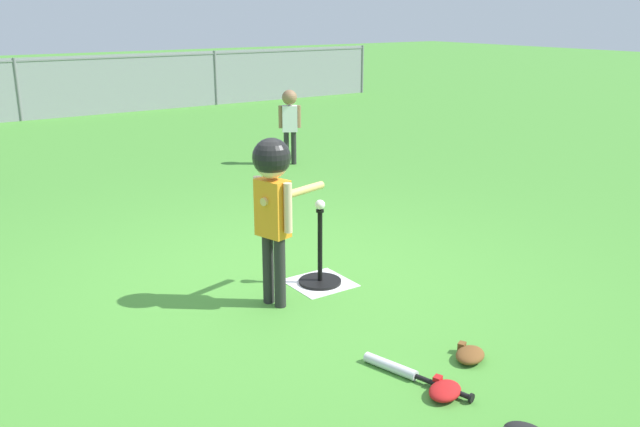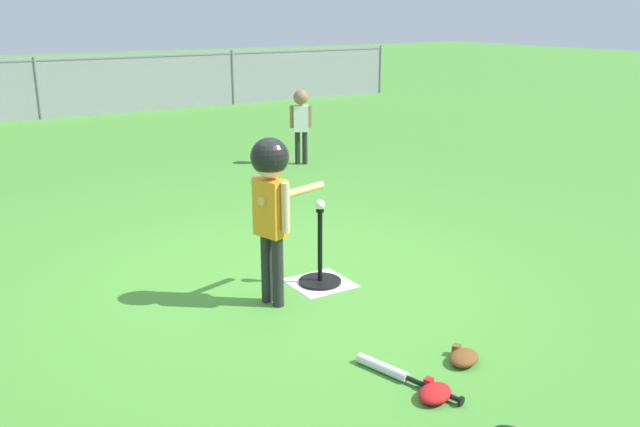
{
  "view_description": "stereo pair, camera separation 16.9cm",
  "coord_description": "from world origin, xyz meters",
  "px_view_note": "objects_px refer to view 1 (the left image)",
  "views": [
    {
      "loc": [
        -2.44,
        -4.07,
        1.97
      ],
      "look_at": [
        0.21,
        -0.19,
        0.55
      ],
      "focal_mm": 37.73,
      "sensor_mm": 36.0,
      "label": 1
    },
    {
      "loc": [
        -2.3,
        -4.16,
        1.97
      ],
      "look_at": [
        0.21,
        -0.19,
        0.55
      ],
      "focal_mm": 37.73,
      "sensor_mm": 36.0,
      "label": 2
    }
  ],
  "objects_px": {
    "batting_tee": "(320,273)",
    "batter_child": "(273,188)",
    "fielder_near_left": "(290,117)",
    "baseball_on_tee": "(320,205)",
    "glove_near_bats": "(445,390)",
    "glove_tossed_aside": "(470,355)",
    "spare_bat_silver": "(401,370)"
  },
  "relations": [
    {
      "from": "baseball_on_tee",
      "to": "spare_bat_silver",
      "type": "height_order",
      "value": "baseball_on_tee"
    },
    {
      "from": "batter_child",
      "to": "fielder_near_left",
      "type": "xyz_separation_m",
      "value": [
        2.45,
        3.74,
        -0.2
      ]
    },
    {
      "from": "batting_tee",
      "to": "baseball_on_tee",
      "type": "relative_size",
      "value": 7.84
    },
    {
      "from": "baseball_on_tee",
      "to": "glove_near_bats",
      "type": "height_order",
      "value": "baseball_on_tee"
    },
    {
      "from": "batting_tee",
      "to": "baseball_on_tee",
      "type": "distance_m",
      "value": 0.53
    },
    {
      "from": "baseball_on_tee",
      "to": "fielder_near_left",
      "type": "distance_m",
      "value": 4.12
    },
    {
      "from": "baseball_on_tee",
      "to": "glove_tossed_aside",
      "type": "xyz_separation_m",
      "value": [
        0.07,
        -1.46,
        -0.58
      ]
    },
    {
      "from": "batting_tee",
      "to": "spare_bat_silver",
      "type": "xyz_separation_m",
      "value": [
        -0.38,
        -1.36,
        -0.06
      ]
    },
    {
      "from": "baseball_on_tee",
      "to": "glove_tossed_aside",
      "type": "height_order",
      "value": "baseball_on_tee"
    },
    {
      "from": "batter_child",
      "to": "glove_tossed_aside",
      "type": "distance_m",
      "value": 1.64
    },
    {
      "from": "batter_child",
      "to": "glove_near_bats",
      "type": "height_order",
      "value": "batter_child"
    },
    {
      "from": "baseball_on_tee",
      "to": "batter_child",
      "type": "height_order",
      "value": "batter_child"
    },
    {
      "from": "batter_child",
      "to": "spare_bat_silver",
      "type": "height_order",
      "value": "batter_child"
    },
    {
      "from": "batting_tee",
      "to": "baseball_on_tee",
      "type": "bearing_deg",
      "value": -90.0
    },
    {
      "from": "batter_child",
      "to": "glove_tossed_aside",
      "type": "bearing_deg",
      "value": -67.96
    },
    {
      "from": "baseball_on_tee",
      "to": "glove_near_bats",
      "type": "relative_size",
      "value": 0.28
    },
    {
      "from": "fielder_near_left",
      "to": "spare_bat_silver",
      "type": "relative_size",
      "value": 1.46
    },
    {
      "from": "glove_near_bats",
      "to": "baseball_on_tee",
      "type": "bearing_deg",
      "value": 78.83
    },
    {
      "from": "batting_tee",
      "to": "batter_child",
      "type": "height_order",
      "value": "batter_child"
    },
    {
      "from": "batting_tee",
      "to": "glove_tossed_aside",
      "type": "distance_m",
      "value": 1.46
    },
    {
      "from": "baseball_on_tee",
      "to": "batting_tee",
      "type": "bearing_deg",
      "value": 90.0
    },
    {
      "from": "glove_near_bats",
      "to": "batting_tee",
      "type": "bearing_deg",
      "value": 78.83
    },
    {
      "from": "baseball_on_tee",
      "to": "glove_tossed_aside",
      "type": "relative_size",
      "value": 0.28
    },
    {
      "from": "batting_tee",
      "to": "glove_near_bats",
      "type": "relative_size",
      "value": 2.19
    },
    {
      "from": "spare_bat_silver",
      "to": "fielder_near_left",
      "type": "bearing_deg",
      "value": 64.61
    },
    {
      "from": "spare_bat_silver",
      "to": "glove_tossed_aside",
      "type": "bearing_deg",
      "value": -12.39
    },
    {
      "from": "baseball_on_tee",
      "to": "fielder_near_left",
      "type": "height_order",
      "value": "fielder_near_left"
    },
    {
      "from": "baseball_on_tee",
      "to": "batter_child",
      "type": "bearing_deg",
      "value": -164.55
    },
    {
      "from": "fielder_near_left",
      "to": "batter_child",
      "type": "bearing_deg",
      "value": -123.24
    },
    {
      "from": "batting_tee",
      "to": "glove_near_bats",
      "type": "distance_m",
      "value": 1.69
    },
    {
      "from": "glove_near_bats",
      "to": "glove_tossed_aside",
      "type": "height_order",
      "value": "same"
    },
    {
      "from": "batting_tee",
      "to": "spare_bat_silver",
      "type": "distance_m",
      "value": 1.41
    }
  ]
}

